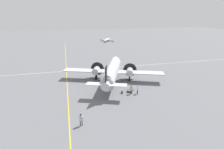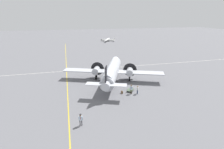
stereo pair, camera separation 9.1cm
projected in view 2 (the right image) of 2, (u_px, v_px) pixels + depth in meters
name	position (u px, v px, depth m)	size (l,w,h in m)	color
ground_plane	(112.00, 82.00, 40.03)	(300.00, 300.00, 0.00)	slate
apron_line_eastwest	(67.00, 86.00, 37.65)	(120.00, 0.16, 0.01)	gold
apron_line_northsouth	(102.00, 68.00, 50.12)	(0.16, 120.00, 0.01)	silver
airliner_main	(112.00, 70.00, 39.61)	(18.44, 22.44, 6.17)	silver
crew_foreground	(81.00, 118.00, 24.00)	(0.36, 0.60, 1.80)	#2D2D33
passenger_boarding	(137.00, 89.00, 33.71)	(0.58, 0.27, 1.70)	navy
ramp_agent	(131.00, 88.00, 33.70)	(0.46, 0.50, 1.89)	#473D2D
suitcase_near_door	(122.00, 92.00, 34.17)	(0.41, 0.14, 0.54)	brown
suitcase_upright_spare	(122.00, 92.00, 34.13)	(0.38, 0.12, 0.54)	brown
baggage_cart	(130.00, 90.00, 35.22)	(2.13, 1.95, 0.56)	#4C6047
light_aircraft_distant	(108.00, 40.00, 99.93)	(10.50, 8.17, 2.10)	white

